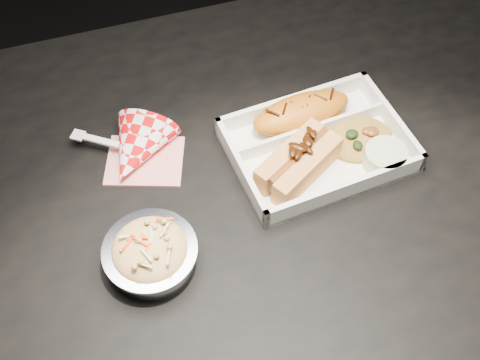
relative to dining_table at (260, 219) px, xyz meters
name	(u,v)px	position (x,y,z in m)	size (l,w,h in m)	color
dining_table	(260,219)	(0.00, 0.00, 0.00)	(1.20, 0.80, 0.75)	black
food_tray	(317,148)	(0.10, 0.03, 0.10)	(0.26, 0.20, 0.04)	silver
fried_pastry	(301,112)	(0.09, 0.09, 0.12)	(0.16, 0.06, 0.05)	#C76813
hotdog	(298,161)	(0.05, 0.00, 0.12)	(0.14, 0.12, 0.06)	#D88F4A
fried_rice_mound	(361,134)	(0.16, 0.03, 0.11)	(0.10, 0.08, 0.03)	#B08233
cupcake_liner	(385,158)	(0.18, -0.02, 0.11)	(0.06, 0.06, 0.03)	beige
foil_coleslaw_cup	(150,253)	(-0.17, -0.07, 0.12)	(0.12, 0.12, 0.06)	silver
napkin_fork	(135,151)	(-0.16, 0.10, 0.11)	(0.16, 0.15, 0.10)	red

